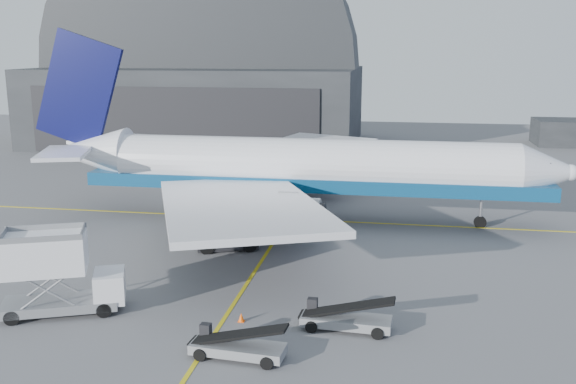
% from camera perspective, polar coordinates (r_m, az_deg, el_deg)
% --- Properties ---
extents(ground, '(200.00, 200.00, 0.00)m').
position_cam_1_polar(ground, '(39.30, -4.91, -9.98)').
color(ground, '#565659').
rests_on(ground, ground).
extents(taxi_lines, '(80.00, 42.12, 0.02)m').
position_cam_1_polar(taxi_lines, '(50.91, -1.33, -4.56)').
color(taxi_lines, gold).
rests_on(taxi_lines, ground).
extents(hangar, '(50.00, 28.30, 28.00)m').
position_cam_1_polar(hangar, '(104.93, -7.80, 9.56)').
color(hangar, black).
rests_on(hangar, ground).
extents(airliner, '(48.40, 46.94, 16.99)m').
position_cam_1_polar(airliner, '(56.97, 0.30, 2.23)').
color(airliner, white).
rests_on(airliner, ground).
extents(catering_truck, '(7.35, 4.94, 4.75)m').
position_cam_1_polar(catering_truck, '(39.47, -19.83, -6.89)').
color(catering_truck, gray).
rests_on(catering_truck, ground).
extents(pushback_tug, '(5.17, 3.93, 2.13)m').
position_cam_1_polar(pushback_tug, '(49.70, -5.26, -4.09)').
color(pushback_tug, black).
rests_on(pushback_tug, ground).
extents(belt_loader_a, '(5.29, 2.10, 2.00)m').
position_cam_1_polar(belt_loader_a, '(35.93, 5.11, -11.17)').
color(belt_loader_a, gray).
rests_on(belt_loader_a, ground).
extents(belt_loader_b, '(5.11, 2.10, 1.92)m').
position_cam_1_polar(belt_loader_b, '(32.94, -4.56, -13.52)').
color(belt_loader_b, gray).
rests_on(belt_loader_b, ground).
extents(traffic_cone, '(0.36, 0.36, 0.51)m').
position_cam_1_polar(traffic_cone, '(36.98, -4.18, -11.06)').
color(traffic_cone, '#FF5508').
rests_on(traffic_cone, ground).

